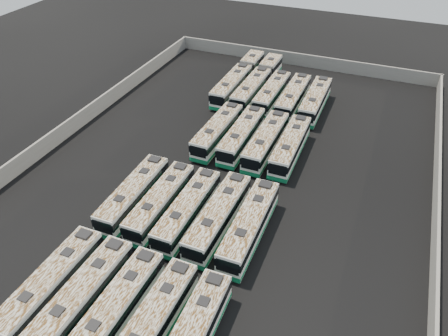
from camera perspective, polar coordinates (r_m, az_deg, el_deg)
ground at (r=48.81m, az=-0.66°, el=-2.32°), size 140.00×140.00×0.00m
perimeter_wall at (r=48.14m, az=-0.67°, el=-1.29°), size 45.20×73.20×2.20m
bus_front_far_left at (r=39.51m, az=-21.62°, el=-13.96°), size 2.41×11.26×3.17m
bus_front_left at (r=37.83m, az=-18.02°, el=-15.74°), size 2.57×11.39×3.20m
bus_front_center at (r=36.39m, az=-13.97°, el=-17.57°), size 2.49×11.21×3.15m
bus_front_right at (r=35.19m, az=-9.29°, el=-19.40°), size 2.43×11.02×3.10m
bus_midfront_far_left at (r=46.04m, az=-11.70°, el=-3.41°), size 2.55×11.19×3.14m
bus_midfront_left at (r=44.66m, az=-8.28°, el=-4.43°), size 2.37×10.99×3.09m
bus_midfront_center at (r=43.41m, az=-4.77°, el=-5.50°), size 2.35×11.08×3.12m
bus_midfront_right at (r=42.48m, az=-0.75°, el=-6.37°), size 2.59×11.45×3.22m
bus_midfront_far_right at (r=41.61m, az=3.33°, el=-7.54°), size 2.55×11.52×3.24m
bus_midback_left at (r=55.33m, az=-0.85°, el=4.84°), size 2.60×11.29×3.17m
bus_midback_center at (r=54.45m, az=2.32°, el=4.25°), size 2.42×11.28×3.18m
bus_midback_right at (r=53.48m, az=5.48°, el=3.48°), size 2.51×11.43×3.21m
bus_midback_far_right at (r=52.97m, az=8.65°, el=2.83°), size 2.51×11.28×3.17m
bus_back_far_left at (r=69.33m, az=1.92°, el=11.64°), size 2.46×17.81×3.23m
bus_back_left at (r=68.29m, az=4.45°, el=11.14°), size 2.55×17.64×3.20m
bus_back_center at (r=65.02m, az=6.27°, el=9.66°), size 2.46×11.18×3.14m
bus_back_right at (r=64.20m, az=9.00°, el=9.10°), size 2.42×11.39×3.21m
bus_back_far_right at (r=63.78m, az=11.80°, el=8.57°), size 2.47×11.39×3.20m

